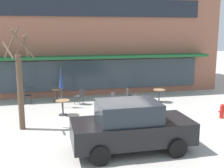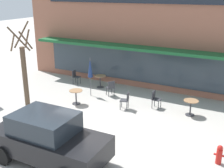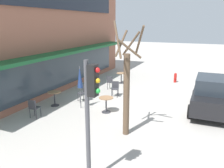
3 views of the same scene
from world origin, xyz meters
The scene contains 13 objects.
ground_plane centered at (0.00, 0.00, 0.00)m, with size 80.00×80.00×0.00m, color #ADA8A0.
building_facade centered at (0.00, 9.97, 3.86)m, with size 17.29×9.10×7.72m.
cafe_table_near_wall centered at (-2.55, 4.82, 0.52)m, with size 0.70×0.70×0.76m.
cafe_table_streetside centered at (3.31, 3.32, 0.52)m, with size 0.70×0.70×0.76m.
cafe_table_by_tree centered at (-2.34, 1.93, 0.52)m, with size 0.70×0.70×0.76m.
patio_umbrella_green_folded centered at (-2.33, 3.37, 1.63)m, with size 0.28×0.28×2.20m.
cafe_chair_0 centered at (-4.29, 4.68, 0.53)m, with size 0.43×0.43×0.89m.
cafe_chair_1 centered at (1.51, 3.39, 0.53)m, with size 0.41×0.41×0.89m.
cafe_chair_2 centered at (0.26, 2.53, 0.53)m, with size 0.48×0.48×0.89m.
cafe_chair_3 centered at (-1.29, 3.84, 0.53)m, with size 0.56×0.56×0.89m.
parked_sedan centered at (-0.20, -2.79, 0.88)m, with size 4.22×2.05×1.76m.
street_tree centered at (-4.13, 0.25, 1.93)m, with size 1.28×1.25×4.35m.
fire_hydrant centered at (5.11, -0.22, 0.35)m, with size 0.36×0.20×0.71m.
Camera 2 is at (5.75, -9.34, 5.71)m, focal length 45.00 mm.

